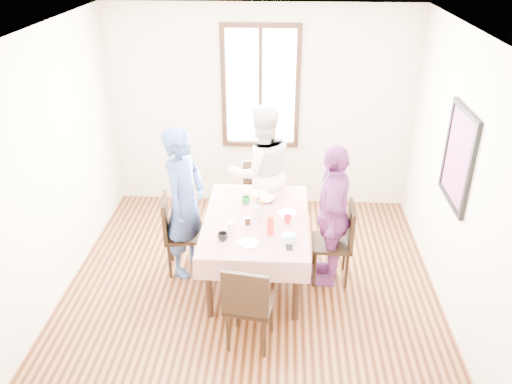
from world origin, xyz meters
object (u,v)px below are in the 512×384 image
chair_near (250,303)px  person_right (331,215)px  chair_far (261,200)px  person_far (261,172)px  chair_right (331,243)px  person_left (184,203)px  chair_left (184,234)px  dining_table (256,249)px

chair_near → person_right: size_ratio=0.57×
chair_far → person_far: 0.40m
chair_right → person_left: 1.65m
chair_right → chair_left: bearing=88.1°
chair_left → person_far: person_far is taller
chair_right → chair_near: (-0.81, -1.04, 0.00)m
chair_right → person_right: 0.34m
chair_right → person_left: (-1.60, 0.09, 0.39)m
dining_table → chair_right: size_ratio=1.60×
chair_left → person_right: size_ratio=0.57×
chair_left → dining_table: bearing=71.9°
chair_near → person_far: bearing=99.5°
chair_near → person_right: 1.35m
chair_left → chair_far: bearing=128.3°
chair_near → person_left: person_left is taller
chair_right → person_left: bearing=88.1°
chair_far → chair_right: bearing=123.3°
chair_left → chair_right: 1.63m
dining_table → chair_right: (0.81, 0.05, 0.08)m
chair_right → person_right: bearing=91.3°
chair_right → person_far: size_ratio=0.53×
chair_left → chair_far: size_ratio=1.00×
dining_table → chair_left: (-0.81, 0.14, 0.08)m
person_far → person_right: person_far is taller
dining_table → person_far: person_far is taller
chair_right → chair_far: size_ratio=1.00×
dining_table → person_far: size_ratio=0.85×
person_far → person_right: (0.79, -0.94, -0.05)m
chair_right → person_right: person_right is taller
chair_right → person_far: 1.30m
chair_near → person_far: (0.00, 1.98, 0.40)m
person_left → person_far: person_far is taller
chair_far → chair_near: bearing=82.9°
person_right → chair_right: bearing=98.7°
dining_table → person_left: person_left is taller
dining_table → person_far: (-0.00, 0.98, 0.48)m
person_far → chair_far: bearing=-111.2°
chair_right → person_right: size_ratio=0.57×
chair_near → person_left: bearing=134.3°
dining_table → chair_far: 1.00m
chair_near → person_right: (0.79, 1.04, 0.34)m
chair_right → person_left: size_ratio=0.54×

